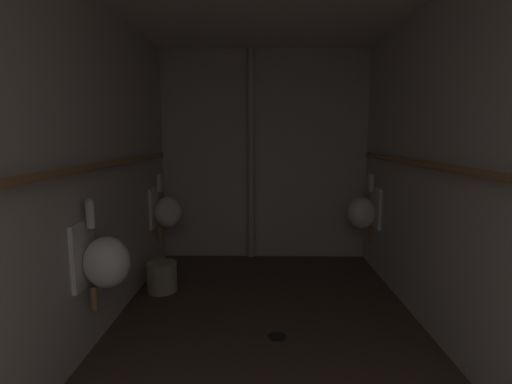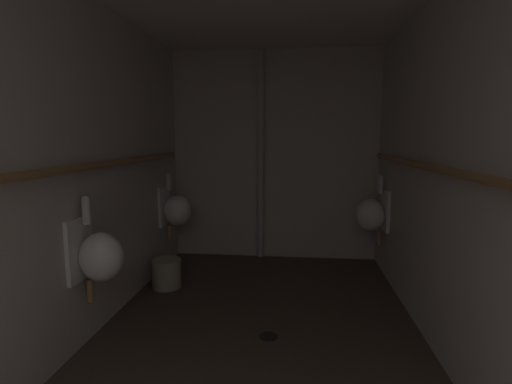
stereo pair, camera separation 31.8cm
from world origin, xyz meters
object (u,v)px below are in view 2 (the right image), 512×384
Objects in this scene: urinal_left_far at (176,210)px; floor_drain at (268,336)px; urinal_left_mid at (98,255)px; standpipe_back_wall at (261,156)px; waste_bin at (167,273)px; urinal_right_mid at (372,214)px.

urinal_left_far reaches higher than floor_drain.
floor_drain is (1.16, 0.25, -0.66)m from urinal_left_mid.
urinal_left_mid is 2.38m from standpipe_back_wall.
urinal_left_mid is 2.66× the size of waste_bin.
floor_drain is at bearing -51.30° from urinal_left_far.
urinal_right_mid is at bearing 55.27° from floor_drain.
urinal_left_far reaches higher than waste_bin.
urinal_right_mid is at bearing -0.02° from urinal_left_far.
floor_drain is (-1.00, -1.44, -0.66)m from urinal_right_mid.
urinal_left_mid is 1.36m from floor_drain.
standpipe_back_wall is at bearing 66.61° from urinal_left_mid.
waste_bin is at bearing 141.61° from floor_drain.
urinal_right_mid is 1.88m from floor_drain.
waste_bin is (0.09, -0.60, -0.53)m from urinal_left_far.
urinal_left_mid is 1.00× the size of urinal_left_far.
standpipe_back_wall reaches higher than floor_drain.
floor_drain is (1.16, -1.44, -0.66)m from urinal_left_far.
floor_drain is at bearing -124.73° from urinal_right_mid.
standpipe_back_wall reaches higher than urinal_right_mid.
urinal_left_mid is 1.22m from waste_bin.
urinal_left_far is at bearing -155.06° from standpipe_back_wall.
waste_bin is at bearing -163.95° from urinal_right_mid.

